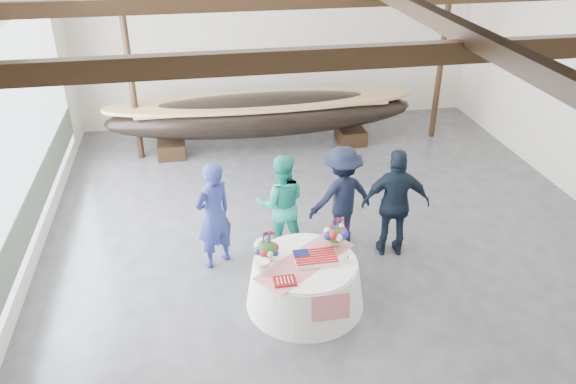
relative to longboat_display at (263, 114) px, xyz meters
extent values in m
cube|color=#3D3D42|center=(0.70, -4.23, -0.85)|extent=(10.00, 12.00, 0.01)
cube|color=silver|center=(0.70, 1.77, 1.40)|extent=(10.00, 0.02, 4.50)
cube|color=black|center=(0.70, -7.73, 3.40)|extent=(9.80, 0.12, 0.18)
cylinder|color=black|center=(-2.80, 0.00, 1.40)|extent=(0.14, 0.14, 4.50)
cylinder|color=black|center=(4.20, 0.00, 1.40)|extent=(0.14, 0.14, 4.50)
cube|color=silver|center=(-4.25, -3.23, 1.15)|extent=(0.02, 7.00, 3.20)
cube|color=#596654|center=(-4.24, -3.23, 0.05)|extent=(0.02, 7.00, 0.60)
cube|color=black|center=(-2.12, 0.00, -0.67)|extent=(0.62, 0.79, 0.35)
cube|color=black|center=(2.12, 0.00, -0.67)|extent=(0.62, 0.79, 0.35)
ellipsoid|color=black|center=(0.00, 0.00, -0.01)|extent=(7.06, 1.41, 0.97)
cube|color=#9E7A4C|center=(0.00, 0.00, 0.26)|extent=(5.65, 0.93, 0.05)
cone|color=white|center=(-0.18, -5.63, -0.49)|extent=(1.74, 1.74, 0.72)
cylinder|color=white|center=(-0.18, -5.63, -0.12)|extent=(1.47, 1.47, 0.04)
cube|color=red|center=(-0.18, -5.63, -0.10)|extent=(1.61, 1.41, 0.01)
cube|color=white|center=(-0.04, -5.64, -0.06)|extent=(0.60, 0.40, 0.07)
cylinder|color=white|center=(-0.80, -5.78, 0.00)|extent=(0.18, 0.18, 0.19)
cylinder|color=white|center=(-0.76, -5.31, 0.00)|extent=(0.18, 0.18, 0.20)
cube|color=#69090D|center=(-0.55, -6.05, -0.08)|extent=(0.30, 0.24, 0.03)
cone|color=silver|center=(0.39, -5.75, -0.04)|extent=(0.09, 0.09, 0.12)
imported|color=navy|center=(-1.40, -4.39, 0.06)|extent=(0.79, 0.73, 1.81)
imported|color=teal|center=(-0.28, -4.15, 0.02)|extent=(0.90, 0.73, 1.73)
imported|color=black|center=(0.76, -4.11, 0.04)|extent=(1.26, 0.89, 1.77)
imported|color=black|center=(1.52, -4.61, 0.10)|extent=(1.16, 0.62, 1.88)
camera|label=1|loc=(-1.59, -12.01, 4.62)|focal=35.00mm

